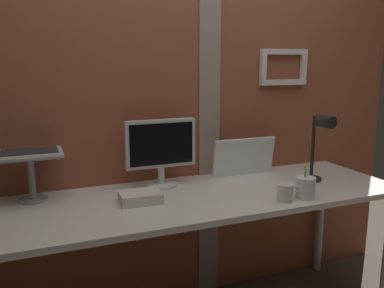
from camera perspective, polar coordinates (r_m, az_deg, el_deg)
brick_wall_back at (r=2.41m, az=-1.73°, el=7.33°), size 3.01×0.16×2.56m
desk at (r=2.14m, az=1.02°, el=-8.89°), size 2.20×0.70×0.78m
monitor at (r=2.23m, az=-4.40°, el=-0.55°), size 0.39×0.18×0.37m
laptop_stand at (r=2.14m, az=-21.68°, el=-3.39°), size 0.28×0.22×0.23m
laptop at (r=2.19m, az=-21.97°, el=0.53°), size 0.30×0.33×0.23m
whiteboard_panel at (r=2.47m, az=7.31°, el=-1.79°), size 0.40×0.05×0.23m
desk_lamp at (r=2.38m, az=17.47°, el=0.46°), size 0.12×0.20×0.39m
pen_cup at (r=2.13m, az=15.67°, el=-5.91°), size 0.10×0.10×0.16m
coffee_mug at (r=2.07m, az=13.02°, el=-6.66°), size 0.11×0.08×0.09m
paper_clutter_stack at (r=2.02m, az=-7.24°, el=-7.44°), size 0.21×0.15×0.05m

